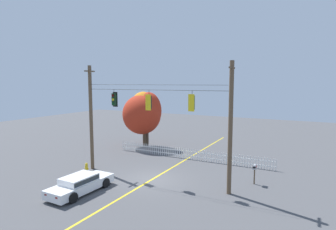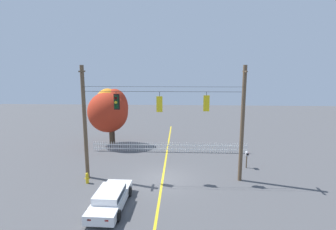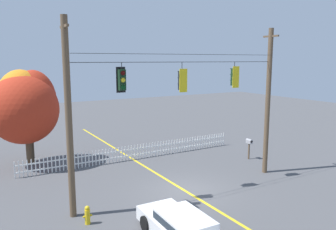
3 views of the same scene
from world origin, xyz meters
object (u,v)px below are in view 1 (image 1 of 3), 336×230
Objects in this scene: parked_car at (80,183)px; fire_hydrant at (87,168)px; roadside_mailbox at (255,168)px; traffic_signal_southbound_primary at (114,99)px; traffic_signal_northbound_secondary at (149,102)px; autumn_maple_near_fence at (144,113)px; traffic_signal_eastbound_side at (192,103)px; autumn_maple_mid at (144,111)px.

fire_hydrant is at bearing 128.32° from parked_car.
roadside_mailbox is (12.23, 3.54, 0.76)m from fire_hydrant.
traffic_signal_southbound_primary is 1.70× the size of fire_hydrant.
parked_car is at bearing -144.92° from roadside_mailbox.
traffic_signal_northbound_secondary is at bearing 58.28° from parked_car.
traffic_signal_northbound_secondary reaches higher than parked_car.
traffic_signal_southbound_primary is 0.22× the size of autumn_maple_near_fence.
autumn_maple_near_fence is 4.31× the size of roadside_mailbox.
traffic_signal_northbound_secondary is 3.32m from traffic_signal_eastbound_side.
traffic_signal_eastbound_side is 0.30× the size of parked_car.
traffic_signal_eastbound_side is 1.74× the size of fire_hydrant.
parked_car is at bearing -83.37° from traffic_signal_southbound_primary.
traffic_signal_eastbound_side is at bearing -0.00° from traffic_signal_northbound_secondary.
roadside_mailbox is at bearing -26.09° from autumn_maple_mid.
traffic_signal_eastbound_side is at bearing -0.16° from traffic_signal_southbound_primary.
traffic_signal_southbound_primary is 9.70m from autumn_maple_mid.
fire_hydrant is (-8.52, -1.01, -5.38)m from traffic_signal_eastbound_side.
roadside_mailbox is at bearing 16.14° from fire_hydrant.
traffic_signal_northbound_secondary is at bearing -55.40° from autumn_maple_mid.
autumn_maple_near_fence is at bearing 104.68° from parked_car.
autumn_maple_near_fence is 13.78m from parked_car.
autumn_maple_mid is at bearing 121.29° from autumn_maple_near_fence.
autumn_maple_mid is 15.01m from roadside_mailbox.
parked_car is 4.15m from fire_hydrant.
traffic_signal_southbound_primary is at bearing -166.13° from roadside_mailbox.
traffic_signal_northbound_secondary is 10.76m from autumn_maple_near_fence.
fire_hydrant is at bearing -168.98° from traffic_signal_northbound_secondary.
autumn_maple_near_fence reaches higher than parked_car.
roadside_mailbox is (13.06, -6.18, -2.67)m from autumn_maple_near_fence.
traffic_signal_southbound_primary is at bearing 179.67° from traffic_signal_northbound_secondary.
parked_car is 5.90× the size of fire_hydrant.
traffic_signal_northbound_secondary is at bearing 180.00° from traffic_signal_eastbound_side.
traffic_signal_eastbound_side is at bearing -145.75° from roadside_mailbox.
roadside_mailbox is (3.71, 2.53, -4.62)m from traffic_signal_eastbound_side.
traffic_signal_northbound_secondary is at bearing -55.29° from autumn_maple_near_fence.
autumn_maple_mid is at bearing 136.62° from traffic_signal_eastbound_side.
traffic_signal_southbound_primary is 9.37m from autumn_maple_near_fence.
fire_hydrant is (-5.20, -1.01, -5.30)m from traffic_signal_northbound_secondary.
autumn_maple_mid is 10.68m from fire_hydrant.
autumn_maple_near_fence is 10.34m from fire_hydrant.
parked_car is at bearing -51.68° from fire_hydrant.
autumn_maple_mid is 7.72× the size of fire_hydrant.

